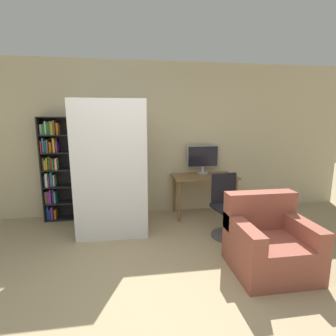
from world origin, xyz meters
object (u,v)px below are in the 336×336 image
at_px(monitor, 203,158).
at_px(armchair, 268,242).
at_px(mattress_far, 112,168).
at_px(office_chair, 228,211).
at_px(bookshelf, 61,167).
at_px(mattress_near, 111,172).

relative_size(monitor, armchair, 0.68).
bearing_deg(mattress_far, armchair, -36.60).
bearing_deg(armchair, office_chair, 98.04).
relative_size(monitor, bookshelf, 0.33).
height_order(monitor, armchair, monitor).
bearing_deg(office_chair, armchair, -81.96).
distance_m(office_chair, bookshelf, 2.84).
height_order(bookshelf, mattress_near, mattress_near).
distance_m(mattress_near, armchair, 2.20).
distance_m(monitor, office_chair, 1.26).
xyz_separation_m(bookshelf, mattress_near, (0.89, -0.95, 0.08)).
bearing_deg(mattress_near, office_chair, -4.49).
bearing_deg(office_chair, monitor, 94.52).
relative_size(office_chair, bookshelf, 0.52).
bearing_deg(armchair, mattress_near, 149.79).
bearing_deg(mattress_far, bookshelf, 143.54).
relative_size(monitor, mattress_near, 0.29).
distance_m(mattress_far, armchair, 2.35).
bearing_deg(mattress_far, monitor, 22.32).
bearing_deg(monitor, mattress_far, -157.68).
xyz_separation_m(office_chair, bookshelf, (-2.57, 1.08, 0.54)).
bearing_deg(monitor, office_chair, -85.48).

